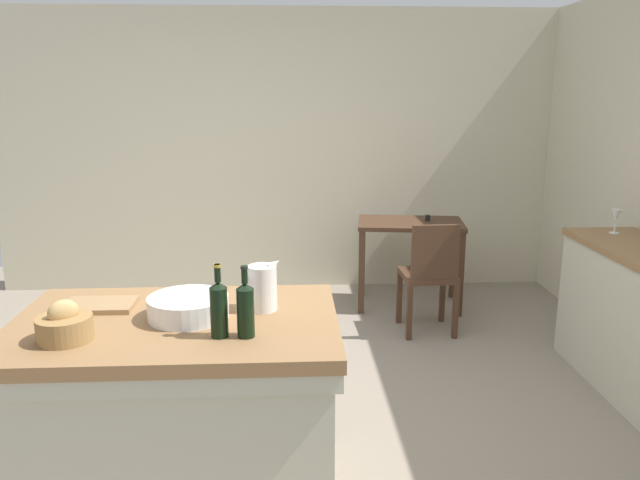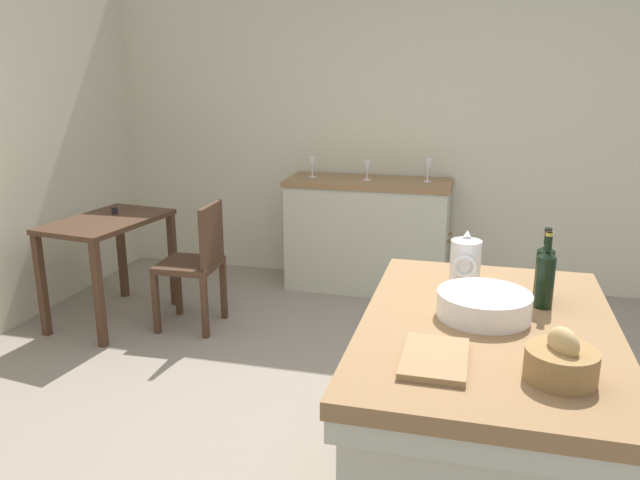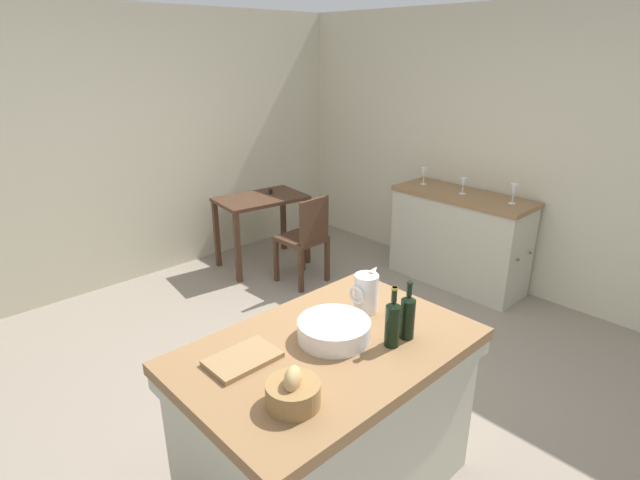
{
  "view_description": "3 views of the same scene",
  "coord_description": "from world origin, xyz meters",
  "px_view_note": "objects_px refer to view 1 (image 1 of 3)",
  "views": [
    {
      "loc": [
        0.05,
        -3.28,
        1.87
      ],
      "look_at": [
        0.24,
        0.14,
        1.04
      ],
      "focal_mm": 34.78,
      "sensor_mm": 36.0,
      "label": 1
    },
    {
      "loc": [
        -2.71,
        -0.63,
        1.82
      ],
      "look_at": [
        0.42,
        0.18,
        0.92
      ],
      "focal_mm": 35.37,
      "sensor_mm": 36.0,
      "label": 2
    },
    {
      "loc": [
        -1.87,
        -2.15,
        2.21
      ],
      "look_at": [
        0.33,
        0.19,
        0.97
      ],
      "focal_mm": 28.1,
      "sensor_mm": 36.0,
      "label": 3
    }
  ],
  "objects_px": {
    "writing_desk": "(410,236)",
    "wine_bottle_dark": "(245,308)",
    "wooden_chair": "(430,274)",
    "cutting_board": "(99,305)",
    "wash_bowl": "(188,307)",
    "wine_glass_middle": "(616,217)",
    "wine_bottle_amber": "(219,308)",
    "pitcher": "(262,287)",
    "bread_basket": "(65,326)",
    "island_table": "(180,405)"
  },
  "relations": [
    {
      "from": "island_table",
      "to": "wooden_chair",
      "type": "relative_size",
      "value": 1.58
    },
    {
      "from": "pitcher",
      "to": "wine_bottle_dark",
      "type": "bearing_deg",
      "value": -99.97
    },
    {
      "from": "island_table",
      "to": "wine_bottle_amber",
      "type": "relative_size",
      "value": 4.66
    },
    {
      "from": "writing_desk",
      "to": "wine_bottle_dark",
      "type": "relative_size",
      "value": 3.24
    },
    {
      "from": "pitcher",
      "to": "wine_glass_middle",
      "type": "relative_size",
      "value": 1.5
    },
    {
      "from": "wine_bottle_dark",
      "to": "wine_glass_middle",
      "type": "bearing_deg",
      "value": 34.22
    },
    {
      "from": "pitcher",
      "to": "island_table",
      "type": "bearing_deg",
      "value": -164.51
    },
    {
      "from": "cutting_board",
      "to": "wine_bottle_amber",
      "type": "distance_m",
      "value": 0.71
    },
    {
      "from": "wooden_chair",
      "to": "wine_glass_middle",
      "type": "distance_m",
      "value": 1.36
    },
    {
      "from": "bread_basket",
      "to": "wine_bottle_amber",
      "type": "xyz_separation_m",
      "value": [
        0.61,
        0.0,
        0.06
      ]
    },
    {
      "from": "island_table",
      "to": "writing_desk",
      "type": "bearing_deg",
      "value": 59.18
    },
    {
      "from": "wash_bowl",
      "to": "cutting_board",
      "type": "relative_size",
      "value": 1.11
    },
    {
      "from": "writing_desk",
      "to": "wash_bowl",
      "type": "bearing_deg",
      "value": -120.09
    },
    {
      "from": "cutting_board",
      "to": "writing_desk",
      "type": "bearing_deg",
      "value": 51.7
    },
    {
      "from": "wooden_chair",
      "to": "cutting_board",
      "type": "bearing_deg",
      "value": -137.74
    },
    {
      "from": "island_table",
      "to": "wine_glass_middle",
      "type": "bearing_deg",
      "value": 27.55
    },
    {
      "from": "island_table",
      "to": "pitcher",
      "type": "bearing_deg",
      "value": 15.49
    },
    {
      "from": "wash_bowl",
      "to": "wine_bottle_dark",
      "type": "relative_size",
      "value": 1.19
    },
    {
      "from": "cutting_board",
      "to": "wine_glass_middle",
      "type": "height_order",
      "value": "wine_glass_middle"
    },
    {
      "from": "pitcher",
      "to": "wooden_chair",
      "type": "bearing_deg",
      "value": 56.75
    },
    {
      "from": "bread_basket",
      "to": "wine_bottle_dark",
      "type": "xyz_separation_m",
      "value": [
        0.72,
        -0.0,
        0.06
      ]
    },
    {
      "from": "island_table",
      "to": "wash_bowl",
      "type": "bearing_deg",
      "value": 20.51
    },
    {
      "from": "wine_bottle_amber",
      "to": "wash_bowl",
      "type": "bearing_deg",
      "value": 125.13
    },
    {
      "from": "writing_desk",
      "to": "wine_bottle_amber",
      "type": "relative_size",
      "value": 3.17
    },
    {
      "from": "wash_bowl",
      "to": "cutting_board",
      "type": "bearing_deg",
      "value": 160.95
    },
    {
      "from": "cutting_board",
      "to": "wine_bottle_amber",
      "type": "xyz_separation_m",
      "value": [
        0.59,
        -0.38,
        0.11
      ]
    },
    {
      "from": "wine_bottle_amber",
      "to": "wine_bottle_dark",
      "type": "bearing_deg",
      "value": -2.91
    },
    {
      "from": "wash_bowl",
      "to": "wine_glass_middle",
      "type": "height_order",
      "value": "wine_glass_middle"
    },
    {
      "from": "pitcher",
      "to": "wine_glass_middle",
      "type": "height_order",
      "value": "pitcher"
    },
    {
      "from": "wooden_chair",
      "to": "pitcher",
      "type": "distance_m",
      "value": 2.27
    },
    {
      "from": "wine_glass_middle",
      "to": "bread_basket",
      "type": "bearing_deg",
      "value": -152.42
    },
    {
      "from": "wash_bowl",
      "to": "wooden_chair",
      "type": "bearing_deg",
      "value": 51.56
    },
    {
      "from": "writing_desk",
      "to": "wine_bottle_amber",
      "type": "bearing_deg",
      "value": -115.48
    },
    {
      "from": "island_table",
      "to": "pitcher",
      "type": "distance_m",
      "value": 0.65
    },
    {
      "from": "island_table",
      "to": "cutting_board",
      "type": "relative_size",
      "value": 4.47
    },
    {
      "from": "bread_basket",
      "to": "wine_glass_middle",
      "type": "xyz_separation_m",
      "value": [
        3.12,
        1.63,
        0.08
      ]
    },
    {
      "from": "wine_bottle_dark",
      "to": "wine_glass_middle",
      "type": "height_order",
      "value": "wine_bottle_dark"
    },
    {
      "from": "cutting_board",
      "to": "bread_basket",
      "type": "bearing_deg",
      "value": -93.65
    },
    {
      "from": "pitcher",
      "to": "wash_bowl",
      "type": "bearing_deg",
      "value": -165.43
    },
    {
      "from": "bread_basket",
      "to": "wine_glass_middle",
      "type": "height_order",
      "value": "wine_glass_middle"
    },
    {
      "from": "island_table",
      "to": "cutting_board",
      "type": "height_order",
      "value": "cutting_board"
    },
    {
      "from": "bread_basket",
      "to": "cutting_board",
      "type": "distance_m",
      "value": 0.38
    },
    {
      "from": "wash_bowl",
      "to": "wine_bottle_amber",
      "type": "xyz_separation_m",
      "value": [
        0.16,
        -0.23,
        0.08
      ]
    },
    {
      "from": "wash_bowl",
      "to": "wine_bottle_amber",
      "type": "distance_m",
      "value": 0.29
    },
    {
      "from": "pitcher",
      "to": "wine_bottle_dark",
      "type": "xyz_separation_m",
      "value": [
        -0.06,
        -0.32,
        0.01
      ]
    },
    {
      "from": "writing_desk",
      "to": "wine_glass_middle",
      "type": "bearing_deg",
      "value": -46.15
    },
    {
      "from": "pitcher",
      "to": "cutting_board",
      "type": "xyz_separation_m",
      "value": [
        -0.75,
        0.06,
        -0.1
      ]
    },
    {
      "from": "wash_bowl",
      "to": "cutting_board",
      "type": "xyz_separation_m",
      "value": [
        -0.43,
        0.15,
        -0.04
      ]
    },
    {
      "from": "writing_desk",
      "to": "wine_bottle_dark",
      "type": "distance_m",
      "value": 3.12
    },
    {
      "from": "wash_bowl",
      "to": "wine_bottle_dark",
      "type": "xyz_separation_m",
      "value": [
        0.27,
        -0.23,
        0.07
      ]
    }
  ]
}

